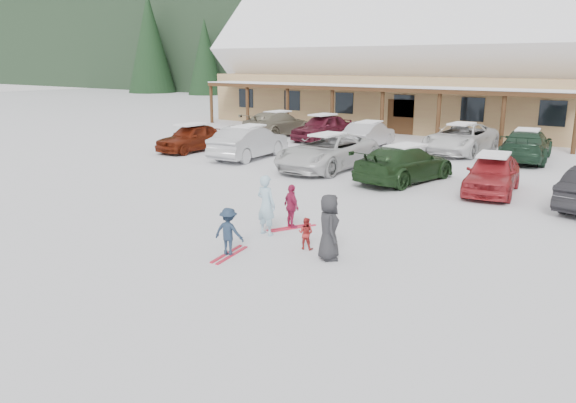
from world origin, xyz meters
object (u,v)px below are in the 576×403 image
Objects in this scene: child_magenta at (292,207)px; parked_car_1 at (249,142)px; adult_skier at (266,205)px; bystander_dark at (329,227)px; parked_car_4 at (492,174)px; parked_car_9 at (369,135)px; parked_car_11 at (526,145)px; toddler_red at (306,233)px; parked_car_0 at (192,138)px; parked_car_3 at (405,164)px; parked_car_2 at (327,152)px; parked_car_10 at (461,138)px; child_navy at (229,232)px; parked_car_8 at (322,128)px; parked_car_7 at (278,124)px; day_lodge at (407,70)px.

child_magenta is 0.26× the size of parked_car_1.
bystander_dark is at bearing 168.94° from adult_skier.
parked_car_4 is 11.24m from parked_car_9.
parked_car_1 reaches higher than parked_car_11.
parked_car_0 is at bearing -46.04° from toddler_red.
bystander_dark reaches higher than parked_car_3.
parked_car_2 is at bearing -71.73° from toddler_red.
bystander_dark is 11.46m from parked_car_2.
bystander_dark reaches higher than parked_car_10.
child_navy is at bearing -69.81° from parked_car_2.
child_magenta is 7.71m from parked_car_3.
parked_car_2 is 1.13× the size of parked_car_3.
parked_car_3 is 12.02m from parked_car_8.
adult_skier is 15.19m from parked_car_0.
parked_car_2 is at bearing 167.70° from parked_car_4.
child_navy is (-1.22, -1.48, 0.18)m from toddler_red.
parked_car_9 is (6.96, -0.96, -0.07)m from parked_car_7.
day_lodge is at bearing -108.42° from parked_car_7.
bystander_dark is at bearing -105.21° from parked_car_4.
toddler_red is 19.94m from parked_car_8.
parked_car_9 is (-6.96, 16.01, 0.29)m from toddler_red.
parked_car_9 is at bearing -43.93° from child_magenta.
toddler_red is at bearing -110.74° from parked_car_4.
day_lodge is 22.21m from parked_car_4.
parked_car_1 is at bearing 119.59° from parked_car_7.
parked_car_1 is 10.76m from parked_car_10.
toddler_red is at bearing -141.12° from child_navy.
day_lodge is 18.96m from parked_car_2.
adult_skier is 16.47m from parked_car_11.
parked_car_1 reaches higher than child_magenta.
parked_car_2 reaches higher than toddler_red.
parked_car_8 reaches higher than child_magenta.
adult_skier is 2.02× the size of toddler_red.
parked_car_8 is 0.83× the size of parked_car_10.
child_navy is 0.22× the size of parked_car_10.
bystander_dark is at bearing 149.38° from toddler_red.
day_lodge is 18.61m from parked_car_0.
child_magenta is at bearing -71.34° from day_lodge.
parked_car_3 is at bearing 121.46° from parked_car_9.
parked_car_1 reaches higher than parked_car_9.
parked_car_1 is 4.54m from parked_car_2.
parked_car_2 is 8.34m from parked_car_10.
toddler_red is 0.15× the size of parked_car_2.
child_navy reaches higher than toddler_red.
bystander_dark reaches higher than parked_car_4.
parked_car_7 is at bearing -62.23° from toddler_red.
parked_car_7 reaches higher than parked_car_10.
bystander_dark is 0.30× the size of parked_car_7.
toddler_red is at bearing -35.95° from parked_car_0.
parked_car_3 is at bearing -91.76° from toddler_red.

